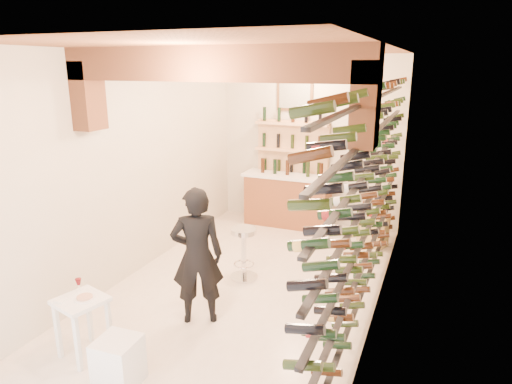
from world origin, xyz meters
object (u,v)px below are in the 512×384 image
at_px(back_counter, 288,198).
at_px(tasting_table, 81,309).
at_px(wine_rack, 365,191).
at_px(chrome_barstool, 244,250).
at_px(person, 197,256).
at_px(crate_lower, 373,238).
at_px(white_stool, 118,362).

distance_m(back_counter, tasting_table, 4.81).
distance_m(wine_rack, chrome_barstool, 2.02).
bearing_deg(chrome_barstool, person, -92.43).
relative_size(back_counter, chrome_barstool, 2.21).
height_order(back_counter, tasting_table, back_counter).
distance_m(tasting_table, crate_lower, 4.95).
relative_size(white_stool, person, 0.29).
distance_m(wine_rack, white_stool, 3.28).
bearing_deg(person, back_counter, -116.88).
xyz_separation_m(tasting_table, chrome_barstool, (0.83, 2.32, -0.11)).
bearing_deg(white_stool, chrome_barstool, 85.51).
xyz_separation_m(tasting_table, white_stool, (0.63, -0.24, -0.31)).
distance_m(white_stool, chrome_barstool, 2.57).
height_order(wine_rack, back_counter, wine_rack).
distance_m(tasting_table, chrome_barstool, 2.47).
relative_size(wine_rack, tasting_table, 7.01).
relative_size(person, crate_lower, 3.76).
height_order(person, crate_lower, person).
xyz_separation_m(white_stool, chrome_barstool, (0.20, 2.56, 0.20)).
bearing_deg(crate_lower, chrome_barstool, -127.93).
xyz_separation_m(back_counter, white_stool, (-0.05, -5.00, -0.29)).
bearing_deg(wine_rack, white_stool, -128.73).
height_order(wine_rack, person, wine_rack).
height_order(tasting_table, crate_lower, tasting_table).
relative_size(chrome_barstool, crate_lower, 1.72).
height_order(back_counter, person, person).
distance_m(back_counter, person, 3.69).
distance_m(wine_rack, tasting_table, 3.43).
height_order(wine_rack, chrome_barstool, wine_rack).
bearing_deg(chrome_barstool, back_counter, 93.44).
xyz_separation_m(back_counter, chrome_barstool, (0.15, -2.44, -0.09)).
height_order(wine_rack, tasting_table, wine_rack).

